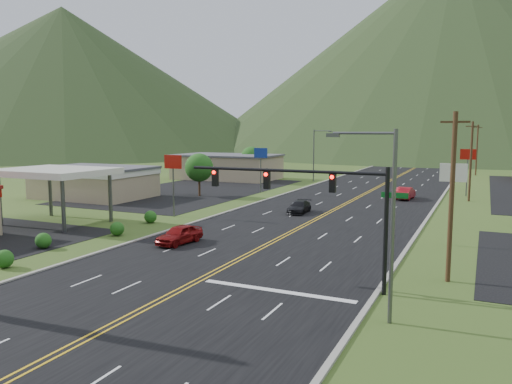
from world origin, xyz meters
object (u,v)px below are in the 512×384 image
at_px(streetlight_west, 316,152).
at_px(streetlight_east, 386,213).
at_px(car_dark_mid, 299,207).
at_px(car_red_near, 179,235).
at_px(traffic_signal, 315,194).
at_px(car_red_far, 406,193).
at_px(gas_canopy, 55,173).

bearing_deg(streetlight_west, streetlight_east, -69.14).
distance_m(streetlight_east, car_dark_mid, 31.10).
height_order(streetlight_east, car_red_near, streetlight_east).
distance_m(traffic_signal, car_red_near, 14.78).
bearing_deg(car_red_near, streetlight_east, -21.69).
relative_size(streetlight_east, streetlight_west, 1.00).
bearing_deg(car_red_far, traffic_signal, 94.05).
xyz_separation_m(streetlight_east, car_red_far, (-5.21, 43.43, -4.38)).
bearing_deg(gas_canopy, car_red_near, -8.92).
height_order(traffic_signal, car_red_far, traffic_signal).
bearing_deg(streetlight_east, car_dark_mid, 117.11).
bearing_deg(gas_canopy, streetlight_east, -19.88).
height_order(traffic_signal, gas_canopy, traffic_signal).
height_order(car_red_near, car_dark_mid, car_red_near).
bearing_deg(car_red_near, traffic_signal, -16.50).
relative_size(streetlight_west, car_dark_mid, 2.05).
distance_m(streetlight_east, streetlight_west, 64.21).
xyz_separation_m(traffic_signal, streetlight_east, (4.70, -4.00, -0.15)).
bearing_deg(car_red_near, car_dark_mid, 85.47).
bearing_deg(car_red_far, car_red_near, 73.22).
height_order(traffic_signal, car_dark_mid, traffic_signal).
bearing_deg(gas_canopy, car_dark_mid, 38.77).
bearing_deg(gas_canopy, streetlight_west, 77.87).
distance_m(car_dark_mid, car_red_far, 18.30).
height_order(traffic_signal, streetlight_west, streetlight_west).
height_order(streetlight_east, car_dark_mid, streetlight_east).
distance_m(gas_canopy, car_red_far, 42.27).
distance_m(traffic_signal, car_dark_mid, 25.62).
distance_m(gas_canopy, car_red_near, 16.30).
bearing_deg(streetlight_west, gas_canopy, -102.13).
height_order(streetlight_west, car_red_far, streetlight_west).
bearing_deg(car_dark_mid, car_red_far, 57.86).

